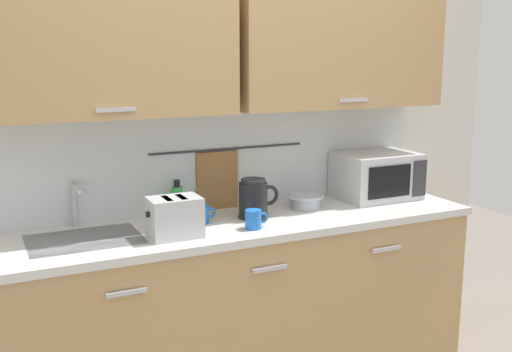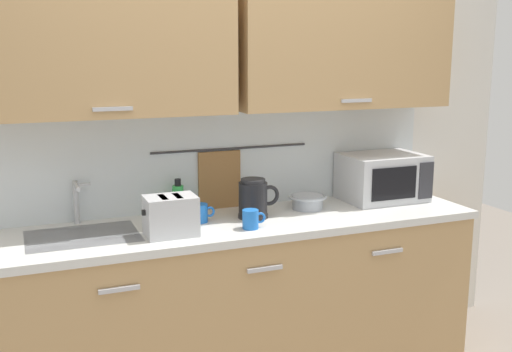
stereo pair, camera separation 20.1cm
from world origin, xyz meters
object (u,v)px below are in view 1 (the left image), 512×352
object	(u,v)px
dish_soap_bottle	(177,200)
mug_by_kettle	(254,219)
electric_kettle	(254,199)
mixing_bowl	(305,200)
toaster	(175,217)
microwave	(376,176)
mug_near_sink	(202,214)

from	to	relation	value
dish_soap_bottle	mug_by_kettle	bearing A→B (deg)	-54.98
electric_kettle	mug_by_kettle	world-z (taller)	electric_kettle
mixing_bowl	electric_kettle	bearing A→B (deg)	-170.19
toaster	electric_kettle	bearing A→B (deg)	17.03
microwave	toaster	xyz separation A→B (m)	(-1.32, -0.23, -0.04)
mug_near_sink	mug_by_kettle	bearing A→B (deg)	-46.07
microwave	mug_near_sink	size ratio (longest dim) A/B	3.83
dish_soap_bottle	mug_near_sink	bearing A→B (deg)	-68.40
mixing_bowl	toaster	bearing A→B (deg)	-165.93
mug_near_sink	mixing_bowl	world-z (taller)	mug_near_sink
microwave	toaster	bearing A→B (deg)	-170.04
microwave	toaster	size ratio (longest dim) A/B	1.80
mixing_bowl	toaster	world-z (taller)	toaster
mug_near_sink	mug_by_kettle	size ratio (longest dim) A/B	1.00
mixing_bowl	dish_soap_bottle	bearing A→B (deg)	168.80
electric_kettle	dish_soap_bottle	distance (m)	0.41
microwave	mug_near_sink	xyz separation A→B (m)	(-1.13, -0.06, -0.09)
microwave	mixing_bowl	bearing A→B (deg)	-177.05
dish_soap_bottle	toaster	xyz separation A→B (m)	(-0.13, -0.34, 0.01)
microwave	toaster	world-z (taller)	microwave
microwave	dish_soap_bottle	xyz separation A→B (m)	(-1.20, 0.11, -0.05)
electric_kettle	microwave	bearing A→B (deg)	5.77
toaster	mug_by_kettle	distance (m)	0.40
electric_kettle	mixing_bowl	world-z (taller)	electric_kettle
dish_soap_bottle	microwave	bearing A→B (deg)	-5.37
electric_kettle	mug_by_kettle	distance (m)	0.21
electric_kettle	mixing_bowl	xyz separation A→B (m)	(0.34, 0.06, -0.06)
toaster	microwave	bearing A→B (deg)	9.96
mug_near_sink	mixing_bowl	xyz separation A→B (m)	(0.63, 0.04, -0.00)
electric_kettle	mixing_bowl	distance (m)	0.35
dish_soap_bottle	mixing_bowl	bearing A→B (deg)	-11.20
toaster	mug_near_sink	bearing A→B (deg)	40.74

